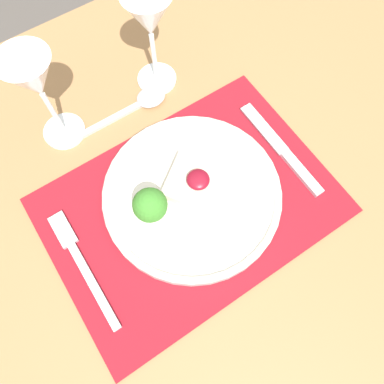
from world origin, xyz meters
TOP-DOWN VIEW (x-y plane):
  - ground_plane at (0.00, 0.00)m, footprint 8.00×8.00m
  - dining_table at (0.00, 0.00)m, footprint 1.18×0.93m
  - placemat at (0.00, 0.00)m, footprint 0.43×0.31m
  - dinner_plate at (0.01, 0.01)m, footprint 0.27×0.27m
  - fork at (-0.18, 0.02)m, footprint 0.02×0.19m
  - knife at (0.18, -0.01)m, footprint 0.02×0.19m
  - spoon at (0.03, 0.20)m, footprint 0.18×0.04m
  - wine_glass_near at (0.08, 0.23)m, footprint 0.07×0.07m
  - wine_glass_far at (-0.10, 0.23)m, footprint 0.07×0.07m

SIDE VIEW (x-z plane):
  - ground_plane at x=0.00m, z-range 0.00..0.00m
  - dining_table at x=0.00m, z-range 0.27..1.01m
  - placemat at x=0.00m, z-range 0.74..0.75m
  - knife at x=0.18m, z-range 0.74..0.75m
  - fork at x=-0.18m, z-range 0.75..0.75m
  - spoon at x=0.03m, z-range 0.74..0.76m
  - dinner_plate at x=0.01m, z-range 0.72..0.80m
  - wine_glass_far at x=-0.10m, z-range 0.78..0.96m
  - wine_glass_near at x=0.08m, z-range 0.79..0.96m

